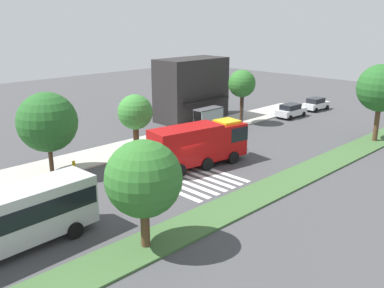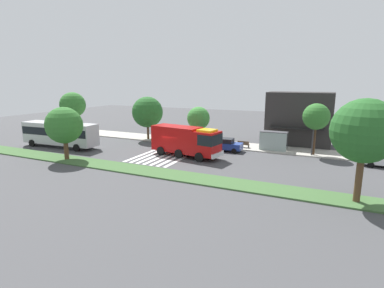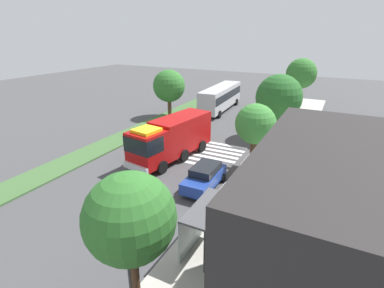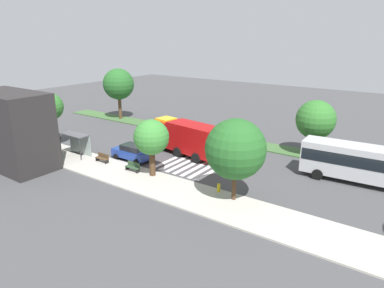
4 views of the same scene
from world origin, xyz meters
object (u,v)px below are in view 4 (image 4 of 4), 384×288
(parked_car_mid, at_px, (35,127))
(sidewalk_tree_center, at_px, (151,138))
(fire_hydrant, at_px, (219,188))
(street_lamp, at_px, (54,117))
(bus_stop_shelter, at_px, (77,139))
(sidewalk_tree_east, at_px, (49,107))
(fire_truck, at_px, (183,136))
(transit_bus, at_px, (370,163))
(bench_west_of_shelter, at_px, (133,167))
(sidewalk_tree_west, at_px, (236,149))
(median_tree_west, at_px, (119,84))
(bench_near_shelter, at_px, (102,158))
(median_tree_far_west, at_px, (316,120))
(parked_car_west, at_px, (132,152))
(parked_car_east, at_px, (11,121))

(parked_car_mid, height_order, sidewalk_tree_center, sidewalk_tree_center)
(parked_car_mid, relative_size, fire_hydrant, 6.51)
(street_lamp, relative_size, sidewalk_tree_center, 1.07)
(bus_stop_shelter, relative_size, sidewalk_tree_east, 0.55)
(fire_truck, xyz_separation_m, parked_car_mid, (21.51, 4.88, -1.19))
(fire_truck, xyz_separation_m, bus_stop_shelter, (9.06, 7.38, -0.18))
(fire_truck, xyz_separation_m, transit_bus, (-18.52, -2.67, -0.02))
(bench_west_of_shelter, xyz_separation_m, sidewalk_tree_west, (-10.94, -0.33, 3.80))
(sidewalk_tree_west, distance_m, sidewalk_tree_center, 8.71)
(bus_stop_shelter, xyz_separation_m, median_tree_west, (8.97, -14.87, 3.68))
(fire_truck, height_order, sidewalk_tree_east, sidewalk_tree_east)
(fire_truck, bearing_deg, bench_near_shelter, 64.36)
(parked_car_mid, distance_m, median_tree_far_west, 36.02)
(fire_truck, height_order, parked_car_mid, fire_truck)
(bus_stop_shelter, bearing_deg, sidewalk_tree_center, -178.36)
(median_tree_west, bearing_deg, street_lamp, 106.12)
(bus_stop_shelter, height_order, median_tree_west, median_tree_west)
(bus_stop_shelter, height_order, street_lamp, street_lamp)
(bench_near_shelter, distance_m, median_tree_far_west, 23.04)
(bench_near_shelter, xyz_separation_m, median_tree_far_west, (-17.22, -14.89, 3.53))
(bus_stop_shelter, height_order, sidewalk_tree_west, sidewalk_tree_west)
(bench_west_of_shelter, height_order, sidewalk_tree_center, sidewalk_tree_center)
(fire_truck, height_order, parked_car_west, fire_truck)
(parked_car_mid, bearing_deg, median_tree_far_west, -158.26)
(fire_truck, distance_m, bench_west_of_shelter, 7.58)
(sidewalk_tree_east, bearing_deg, transit_bus, -163.36)
(parked_car_mid, relative_size, sidewalk_tree_west, 0.68)
(transit_bus, xyz_separation_m, bus_stop_shelter, (27.57, 10.05, -0.16))
(fire_truck, relative_size, sidewalk_tree_center, 1.73)
(median_tree_far_west, bearing_deg, sidewalk_tree_west, 82.68)
(transit_bus, relative_size, street_lamp, 2.01)
(sidewalk_tree_west, bearing_deg, transit_bus, -130.15)
(bus_stop_shelter, xyz_separation_m, fire_hydrant, (-17.64, -0.81, -1.40))
(fire_truck, height_order, median_tree_west, median_tree_west)
(sidewalk_tree_east, height_order, median_tree_far_west, sidewalk_tree_east)
(sidewalk_tree_west, distance_m, median_tree_far_west, 14.69)
(median_tree_west, bearing_deg, sidewalk_tree_center, 143.42)
(bus_stop_shelter, relative_size, sidewalk_tree_center, 0.65)
(sidewalk_tree_east, distance_m, fire_hydrant, 23.09)
(fire_truck, distance_m, fire_hydrant, 10.92)
(transit_bus, relative_size, median_tree_far_west, 1.91)
(sidewalk_tree_east, relative_size, fire_hydrant, 9.10)
(transit_bus, bearing_deg, fire_truck, -174.59)
(parked_car_east, height_order, median_tree_west, median_tree_west)
(median_tree_west, distance_m, fire_hydrant, 30.52)
(parked_car_east, bearing_deg, parked_car_mid, -177.79)
(street_lamp, xyz_separation_m, sidewalk_tree_center, (-15.53, 0.40, 0.25))
(street_lamp, relative_size, median_tree_west, 0.74)
(fire_hydrant, bearing_deg, sidewalk_tree_center, 4.10)
(fire_truck, xyz_separation_m, sidewalk_tree_west, (-10.29, 7.07, 2.32))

